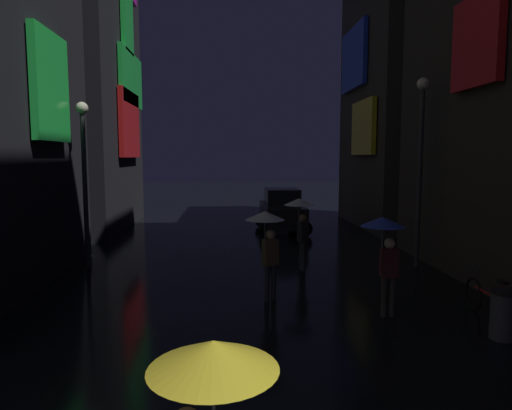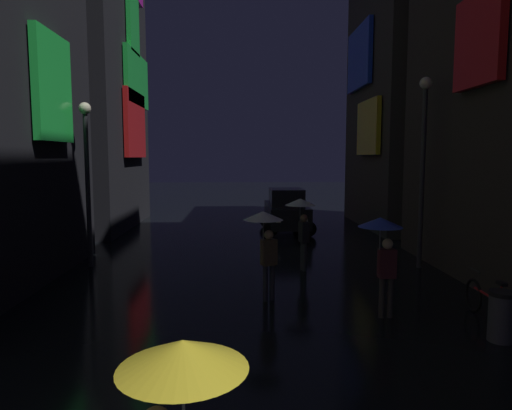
% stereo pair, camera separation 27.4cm
% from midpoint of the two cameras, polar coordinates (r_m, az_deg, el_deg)
% --- Properties ---
extents(building_left_far, '(4.25, 7.94, 15.83)m').
position_cam_midpoint_polar(building_left_far, '(23.40, -21.47, 16.92)').
color(building_left_far, black).
rests_on(building_left_far, ground).
extents(building_right_far, '(4.25, 7.44, 16.07)m').
position_cam_midpoint_polar(building_right_far, '(23.55, 17.44, 17.28)').
color(building_right_far, '#33302D').
rests_on(building_right_far, ground).
extents(pedestrian_far_right_clear, '(0.90, 0.90, 2.12)m').
position_cam_midpoint_polar(pedestrian_far_right_clear, '(10.40, 0.60, -3.21)').
color(pedestrian_far_right_clear, '#2D2D38').
rests_on(pedestrian_far_right_clear, ground).
extents(pedestrian_midstreet_left_yellow, '(0.90, 0.90, 2.12)m').
position_cam_midpoint_polar(pedestrian_midstreet_left_yellow, '(3.40, -8.92, -23.57)').
color(pedestrian_midstreet_left_yellow, '#38332D').
rests_on(pedestrian_midstreet_left_yellow, ground).
extents(pedestrian_near_crossing_blue, '(0.90, 0.90, 2.12)m').
position_cam_midpoint_polar(pedestrian_near_crossing_blue, '(9.73, 15.01, -4.07)').
color(pedestrian_near_crossing_blue, '#38332D').
rests_on(pedestrian_near_crossing_blue, ground).
extents(pedestrian_midstreet_centre_clear, '(0.90, 0.90, 2.12)m').
position_cam_midpoint_polar(pedestrian_midstreet_centre_clear, '(13.47, 4.96, -1.11)').
color(pedestrian_midstreet_centre_clear, '#2D2D38').
rests_on(pedestrian_midstreet_centre_clear, ground).
extents(bicycle_parked_at_storefront, '(0.16, 1.82, 0.96)m').
position_cam_midpoint_polar(bicycle_parked_at_storefront, '(10.68, 26.24, -10.66)').
color(bicycle_parked_at_storefront, black).
rests_on(bicycle_parked_at_storefront, ground).
extents(car_distant, '(2.28, 4.16, 1.92)m').
position_cam_midpoint_polar(car_distant, '(20.47, 2.88, -0.73)').
color(car_distant, black).
rests_on(car_distant, ground).
extents(streetlamp_right_far, '(0.36, 0.36, 5.65)m').
position_cam_midpoint_polar(streetlamp_right_far, '(14.46, 19.37, 6.43)').
color(streetlamp_right_far, '#2D2D33').
rests_on(streetlamp_right_far, ground).
extents(streetlamp_left_far, '(0.36, 0.36, 4.95)m').
position_cam_midpoint_polar(streetlamp_left_far, '(14.56, -21.20, 4.84)').
color(streetlamp_left_far, '#2D2D33').
rests_on(streetlamp_left_far, ground).
extents(trash_bin, '(0.46, 0.46, 0.93)m').
position_cam_midpoint_polar(trash_bin, '(9.66, 27.77, -11.98)').
color(trash_bin, '#3F3F47').
rests_on(trash_bin, ground).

